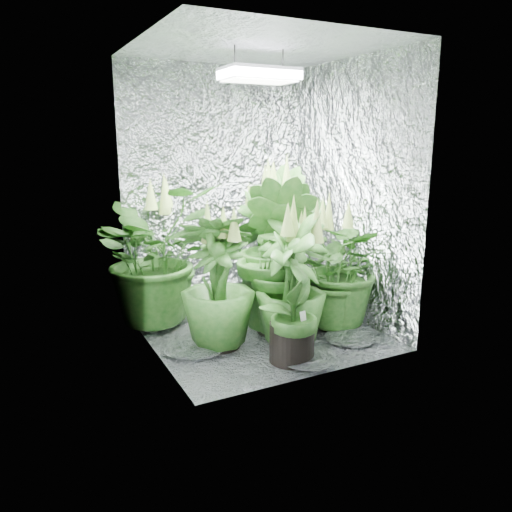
{
  "coord_description": "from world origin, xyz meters",
  "views": [
    {
      "loc": [
        -1.61,
        -3.13,
        1.41
      ],
      "look_at": [
        -0.03,
        0.0,
        0.58
      ],
      "focal_mm": 35.0,
      "sensor_mm": 36.0,
      "label": 1
    }
  ],
  "objects": [
    {
      "name": "ground",
      "position": [
        0.0,
        0.0,
        0.0
      ],
      "size": [
        1.6,
        1.6,
        0.0
      ],
      "primitive_type": "plane",
      "color": "silver",
      "rests_on": "ground"
    },
    {
      "name": "walls",
      "position": [
        0.0,
        0.0,
        1.0
      ],
      "size": [
        1.62,
        1.62,
        2.0
      ],
      "color": "silver",
      "rests_on": "ground"
    },
    {
      "name": "ceiling",
      "position": [
        0.0,
        0.0,
        2.0
      ],
      "size": [
        1.6,
        1.6,
        0.01
      ],
      "primitive_type": "cube",
      "color": "silver",
      "rests_on": "walls"
    },
    {
      "name": "grow_lamp",
      "position": [
        0.0,
        0.0,
        1.83
      ],
      "size": [
        0.5,
        0.3,
        0.22
      ],
      "color": "gray",
      "rests_on": "ceiling"
    },
    {
      "name": "plant_a",
      "position": [
        -0.64,
        0.5,
        0.55
      ],
      "size": [
        1.24,
        1.24,
        1.16
      ],
      "rotation": [
        0.0,
        0.0,
        0.38
      ],
      "color": "black",
      "rests_on": "ground"
    },
    {
      "name": "plant_b",
      "position": [
        0.28,
        0.52,
        0.49
      ],
      "size": [
        0.69,
        0.69,
        1.04
      ],
      "rotation": [
        0.0,
        0.0,
        0.52
      ],
      "color": "black",
      "rests_on": "ground"
    },
    {
      "name": "plant_c",
      "position": [
        0.25,
        0.27,
        0.6
      ],
      "size": [
        0.82,
        0.82,
        1.28
      ],
      "rotation": [
        0.0,
        0.0,
        1.23
      ],
      "color": "black",
      "rests_on": "ground"
    },
    {
      "name": "plant_d",
      "position": [
        -0.38,
        -0.12,
        0.46
      ],
      "size": [
        0.65,
        0.65,
        1.01
      ],
      "rotation": [
        0.0,
        0.0,
        2.8
      ],
      "color": "black",
      "rests_on": "ground"
    },
    {
      "name": "plant_e",
      "position": [
        0.55,
        -0.2,
        0.48
      ],
      "size": [
        0.86,
        0.86,
        1.01
      ],
      "rotation": [
        0.0,
        0.0,
        3.18
      ],
      "color": "black",
      "rests_on": "ground"
    },
    {
      "name": "plant_f",
      "position": [
        -0.04,
        -0.55,
        0.48
      ],
      "size": [
        0.61,
        0.61,
        1.05
      ],
      "rotation": [
        0.0,
        0.0,
        4.48
      ],
      "color": "black",
      "rests_on": "ground"
    },
    {
      "name": "plant_g",
      "position": [
        0.11,
        -0.07,
        0.58
      ],
      "size": [
        0.84,
        0.84,
        1.24
      ],
      "rotation": [
        0.0,
        0.0,
        5.19
      ],
      "color": "black",
      "rests_on": "ground"
    },
    {
      "name": "plant_h",
      "position": [
        0.09,
        -0.31,
        0.44
      ],
      "size": [
        0.64,
        0.64,
        0.96
      ],
      "rotation": [
        0.0,
        0.0,
        5.85
      ],
      "color": "black",
      "rests_on": "ground"
    },
    {
      "name": "circulation_fan",
      "position": [
        0.62,
        0.33,
        0.14
      ],
      "size": [
        0.17,
        0.27,
        0.33
      ],
      "rotation": [
        0.0,
        0.0,
        -0.34
      ],
      "color": "black",
      "rests_on": "ground"
    },
    {
      "name": "plant_label",
      "position": [
        0.02,
        -0.58,
        0.3
      ],
      "size": [
        0.05,
        0.03,
        0.07
      ],
      "primitive_type": "cube",
      "rotation": [
        -0.21,
        0.0,
        0.24
      ],
      "color": "white",
      "rests_on": "plant_f"
    }
  ]
}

